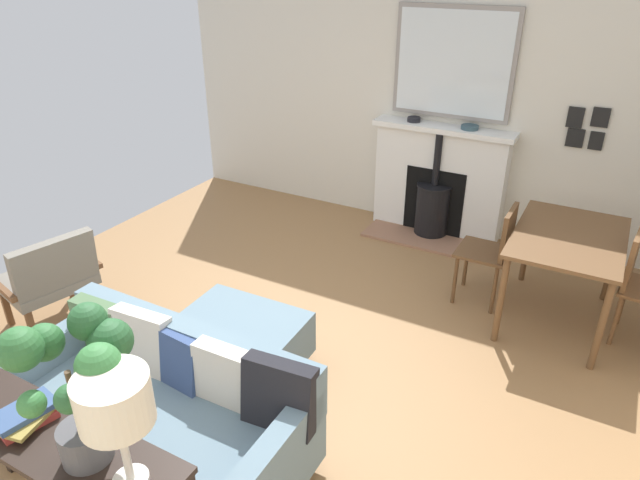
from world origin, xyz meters
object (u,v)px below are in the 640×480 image
Objects in this scene: fireplace at (437,187)px; console_table at (45,448)px; table_lamp_far_end at (115,404)px; book_stack at (25,416)px; ottoman at (239,341)px; armchair_accent at (49,276)px; mantel_bowl_near at (414,119)px; potted_plant at (76,370)px; mantel_bowl_far at (470,127)px; sofa at (166,405)px; dining_table at (567,247)px; dining_chair_near_fireplace at (494,247)px.

console_table is at bearing -5.32° from fireplace.
table_lamp_far_end is 0.73m from book_stack.
armchair_accent reaches higher than ottoman.
potted_plant reaches higher than mantel_bowl_near.
mantel_bowl_far is at bearing 175.26° from potted_plant.
ottoman is at bearing -157.73° from table_lamp_far_end.
sofa is at bearing -6.28° from fireplace.
armchair_accent reaches higher than sofa.
potted_plant is 3.51m from dining_table.
table_lamp_far_end is 0.46× the size of dining_table.
console_table is 0.74m from table_lamp_far_end.
potted_plant is at bearing 2.79° from mantel_bowl_near.
mantel_bowl_near is 0.12× the size of dining_table.
mantel_bowl_near is 0.16× the size of armchair_accent.
sofa is at bearing 179.64° from console_table.
mantel_bowl_near reaches higher than fireplace.
armchair_accent is at bearing -107.98° from sofa.
ottoman is at bearing -174.96° from sofa.
sofa is (3.60, -0.64, -0.80)m from mantel_bowl_far.
fireplace is 8.28× the size of mantel_bowl_far.
armchair_accent is 1.58× the size of table_lamp_far_end.
fireplace reaches higher than book_stack.
mantel_bowl_near is 4.31m from book_stack.
mantel_bowl_far is 0.59× the size of book_stack.
book_stack is 3.46m from dining_chair_near_fireplace.
armchair_accent is at bearing -36.16° from mantel_bowl_far.
dining_table is at bearing 151.23° from console_table.
fireplace is at bearing 170.60° from ottoman.
mantel_bowl_near reaches higher than book_stack.
table_lamp_far_end is (4.27, 0.14, 0.68)m from fireplace.
ottoman is (2.81, -0.15, -0.90)m from mantel_bowl_near.
fireplace is at bearing 174.68° from console_table.
fireplace is 0.69m from mantel_bowl_far.
mantel_bowl_far is 0.26× the size of potted_plant.
armchair_accent is (3.05, -2.00, -0.04)m from fireplace.
fireplace is 4.31m from book_stack.
potted_plant is at bearing 14.02° from ottoman.
console_table is 3.64m from dining_table.
book_stack is at bearing 51.18° from armchair_accent.
ottoman is 1.54m from console_table.
mantel_bowl_near is 4.32m from console_table.
fireplace is 2.69× the size of table_lamp_far_end.
dining_table is at bearing 144.96° from sofa.
dining_table is (-3.15, 1.46, -0.55)m from potted_plant.
sofa is 2.04× the size of ottoman.
dining_chair_near_fireplace is (0.00, -0.53, -0.14)m from dining_table.
mantel_bowl_near is 0.47× the size of book_stack.
mantel_bowl_near reaches higher than console_table.
dining_table is at bearing 159.23° from table_lamp_far_end.
mantel_bowl_near is 0.15× the size of dining_chair_near_fireplace.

